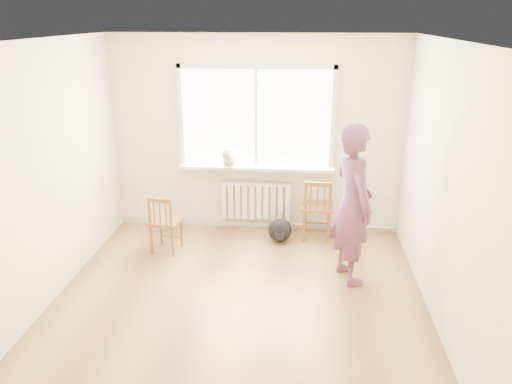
% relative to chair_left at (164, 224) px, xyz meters
% --- Properties ---
extents(floor, '(4.50, 4.50, 0.00)m').
position_rel_chair_left_xyz_m(floor, '(1.10, -1.32, -0.39)').
color(floor, '#A07241').
rests_on(floor, ground).
extents(ceiling, '(4.50, 4.50, 0.00)m').
position_rel_chair_left_xyz_m(ceiling, '(1.10, -1.32, 2.31)').
color(ceiling, white).
rests_on(ceiling, back_wall).
extents(back_wall, '(4.00, 0.01, 2.70)m').
position_rel_chair_left_xyz_m(back_wall, '(1.10, 0.93, 0.96)').
color(back_wall, beige).
rests_on(back_wall, ground).
extents(window, '(2.12, 0.05, 1.42)m').
position_rel_chair_left_xyz_m(window, '(1.10, 0.90, 1.27)').
color(window, white).
rests_on(window, back_wall).
extents(windowsill, '(2.15, 0.22, 0.04)m').
position_rel_chair_left_xyz_m(windowsill, '(1.10, 0.82, 0.54)').
color(windowsill, white).
rests_on(windowsill, back_wall).
extents(radiator, '(1.00, 0.12, 0.55)m').
position_rel_chair_left_xyz_m(radiator, '(1.10, 0.84, 0.05)').
color(radiator, white).
rests_on(radiator, back_wall).
extents(heating_pipe, '(1.40, 0.04, 0.04)m').
position_rel_chair_left_xyz_m(heating_pipe, '(2.35, 0.87, -0.31)').
color(heating_pipe, silver).
rests_on(heating_pipe, back_wall).
extents(baseboard, '(4.00, 0.03, 0.08)m').
position_rel_chair_left_xyz_m(baseboard, '(1.10, 0.91, -0.35)').
color(baseboard, beige).
rests_on(baseboard, ground).
extents(chair_left, '(0.44, 0.42, 0.78)m').
position_rel_chair_left_xyz_m(chair_left, '(0.00, 0.00, 0.00)').
color(chair_left, olive).
rests_on(chair_left, floor).
extents(chair_right, '(0.44, 0.42, 0.86)m').
position_rel_chair_left_xyz_m(chair_right, '(1.96, 0.58, 0.04)').
color(chair_right, olive).
rests_on(chair_right, floor).
extents(person, '(0.65, 0.78, 1.84)m').
position_rel_chair_left_xyz_m(person, '(2.31, -0.47, 0.53)').
color(person, '#BB3E69').
rests_on(person, floor).
extents(cat, '(0.23, 0.44, 0.29)m').
position_rel_chair_left_xyz_m(cat, '(0.74, 0.73, 0.68)').
color(cat, beige).
rests_on(cat, windowsill).
extents(backpack, '(0.32, 0.24, 0.32)m').
position_rel_chair_left_xyz_m(backpack, '(1.46, 0.46, -0.23)').
color(backpack, black).
rests_on(backpack, floor).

